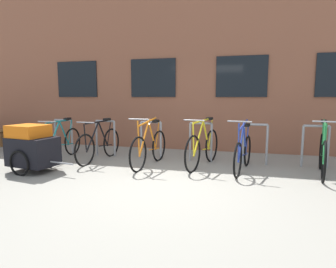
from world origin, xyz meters
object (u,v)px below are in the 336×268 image
at_px(bicycle_green, 323,154).
at_px(bicycle_yellow, 203,147).
at_px(bicycle_black, 99,144).
at_px(bicycle_orange, 149,148).
at_px(bike_trailer, 32,147).
at_px(bicycle_teal, 61,143).
at_px(bicycle_blue, 243,152).

bearing_deg(bicycle_green, bicycle_yellow, 177.33).
distance_m(bicycle_black, bicycle_orange, 1.30).
xyz_separation_m(bicycle_black, bike_trailer, (-0.82, -1.21, 0.10)).
distance_m(bicycle_teal, bike_trailer, 1.18).
distance_m(bicycle_black, bicycle_blue, 3.24).
bearing_deg(bicycle_yellow, bicycle_green, -2.67).
bearing_deg(bicycle_orange, bicycle_yellow, 12.40).
distance_m(bicycle_blue, bicycle_orange, 1.95).
xyz_separation_m(bicycle_black, bicycle_green, (4.70, -0.04, 0.02)).
bearing_deg(bicycle_black, bicycle_orange, -7.80).
bearing_deg(bicycle_green, bicycle_black, 179.56).
height_order(bicycle_black, bicycle_yellow, bicycle_yellow).
distance_m(bicycle_yellow, bicycle_teal, 3.41).
bearing_deg(bicycle_yellow, bicycle_teal, -178.09).
bearing_deg(bicycle_teal, bicycle_black, 2.46).
bearing_deg(bicycle_orange, bike_trailer, -153.90).
height_order(bicycle_teal, bicycle_green, bicycle_green).
distance_m(bicycle_yellow, bicycle_blue, 0.85).
xyz_separation_m(bicycle_yellow, bicycle_green, (2.29, -0.11, 0.00)).
bearing_deg(bicycle_yellow, bicycle_black, -178.31).
xyz_separation_m(bicycle_teal, bicycle_orange, (2.29, -0.13, 0.01)).
xyz_separation_m(bicycle_teal, bike_trailer, (0.18, -1.16, 0.11)).
bearing_deg(bicycle_black, bicycle_yellow, 1.69).
height_order(bicycle_orange, bike_trailer, bicycle_orange).
relative_size(bicycle_blue, bike_trailer, 1.12).
bearing_deg(bicycle_black, bicycle_blue, -2.09).
distance_m(bicycle_black, bicycle_teal, 1.00).
height_order(bicycle_black, bike_trailer, bicycle_black).
xyz_separation_m(bicycle_blue, bike_trailer, (-4.05, -1.09, 0.11)).
distance_m(bicycle_blue, bike_trailer, 4.20).
xyz_separation_m(bicycle_orange, bike_trailer, (-2.10, -1.03, 0.09)).
bearing_deg(bicycle_orange, bicycle_green, 2.36).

